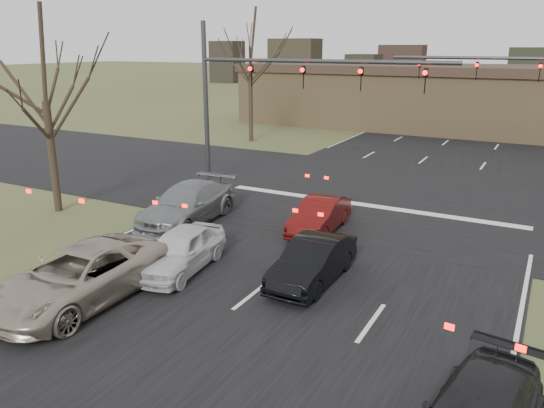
{
  "coord_description": "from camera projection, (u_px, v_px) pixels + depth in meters",
  "views": [
    {
      "loc": [
        7.01,
        -8.91,
        6.84
      ],
      "look_at": [
        -0.65,
        5.35,
        2.0
      ],
      "focal_mm": 35.0,
      "sensor_mm": 36.0,
      "label": 1
    }
  ],
  "objects": [
    {
      "name": "car_black_hatch",
      "position": [
        313.0,
        261.0,
        15.86
      ],
      "size": [
        1.39,
        3.98,
        1.31
      ],
      "primitive_type": "imported",
      "rotation": [
        0.0,
        0.0,
        -0.0
      ],
      "color": "black",
      "rests_on": "ground"
    },
    {
      "name": "tree_left_far",
      "position": [
        250.0,
        38.0,
        37.55
      ],
      "size": [
        5.7,
        5.7,
        9.5
      ],
      "color": "black",
      "rests_on": "ground"
    },
    {
      "name": "road_main",
      "position": [
        493.0,
        105.0,
        63.29
      ],
      "size": [
        14.0,
        300.0,
        0.02
      ],
      "primitive_type": "cube",
      "color": "black",
      "rests_on": "ground"
    },
    {
      "name": "car_silver_suv",
      "position": [
        81.0,
        276.0,
        14.6
      ],
      "size": [
        2.54,
        5.49,
        1.53
      ],
      "primitive_type": "imported",
      "rotation": [
        0.0,
        0.0,
        0.0
      ],
      "color": "#A99B89",
      "rests_on": "ground"
    },
    {
      "name": "car_red_ahead",
      "position": [
        320.0,
        215.0,
        20.22
      ],
      "size": [
        1.53,
        3.92,
        1.27
      ],
      "primitive_type": "imported",
      "rotation": [
        0.0,
        0.0,
        0.05
      ],
      "color": "#500D0B",
      "rests_on": "ground"
    },
    {
      "name": "mast_arm_near",
      "position": [
        263.0,
        86.0,
        24.55
      ],
      "size": [
        12.12,
        0.24,
        8.0
      ],
      "color": "#383A3D",
      "rests_on": "ground"
    },
    {
      "name": "car_white_sedan",
      "position": [
        180.0,
        250.0,
        16.65
      ],
      "size": [
        2.14,
        4.18,
        1.36
      ],
      "primitive_type": "imported",
      "rotation": [
        0.0,
        0.0,
        0.14
      ],
      "color": "silver",
      "rests_on": "ground"
    },
    {
      "name": "ground",
      "position": [
        190.0,
        344.0,
        12.66
      ],
      "size": [
        360.0,
        360.0,
        0.0
      ],
      "primitive_type": "plane",
      "color": "#464F2A",
      "rests_on": "ground"
    },
    {
      "name": "building",
      "position": [
        491.0,
        99.0,
        43.06
      ],
      "size": [
        42.4,
        10.4,
        5.3
      ],
      "color": "#8F744D",
      "rests_on": "ground"
    },
    {
      "name": "road_cross",
      "position": [
        380.0,
        195.0,
        25.31
      ],
      "size": [
        200.0,
        14.0,
        0.02
      ],
      "primitive_type": "cube",
      "color": "black",
      "rests_on": "ground"
    },
    {
      "name": "car_grey_ahead",
      "position": [
        187.0,
        204.0,
        21.18
      ],
      "size": [
        2.59,
        5.45,
        1.53
      ],
      "primitive_type": "imported",
      "rotation": [
        0.0,
        0.0,
        0.08
      ],
      "color": "gray",
      "rests_on": "ground"
    },
    {
      "name": "tree_left_near",
      "position": [
        40.0,
        53.0,
        21.06
      ],
      "size": [
        5.1,
        5.1,
        8.5
      ],
      "color": "black",
      "rests_on": "ground"
    }
  ]
}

